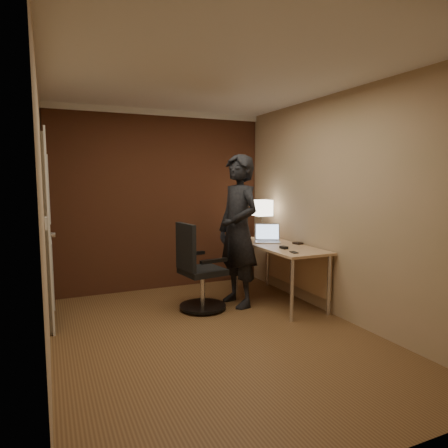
{
  "coord_description": "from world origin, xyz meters",
  "views": [
    {
      "loc": [
        -1.47,
        -3.53,
        1.56
      ],
      "look_at": [
        0.35,
        0.55,
        1.05
      ],
      "focal_mm": 32.0,
      "sensor_mm": 36.0,
      "label": 1
    }
  ],
  "objects_px": {
    "laptop": "(267,237)",
    "desk_lamp": "(262,208)",
    "wallet": "(298,243)",
    "person": "(238,231)",
    "office_chair": "(198,273)",
    "desk": "(283,254)",
    "phone": "(294,252)",
    "mouse": "(284,247)"
  },
  "relations": [
    {
      "from": "phone",
      "to": "desk",
      "type": "bearing_deg",
      "value": 78.32
    },
    {
      "from": "mouse",
      "to": "person",
      "type": "distance_m",
      "value": 0.59
    },
    {
      "from": "desk",
      "to": "phone",
      "type": "xyz_separation_m",
      "value": [
        -0.21,
        -0.54,
        0.13
      ]
    },
    {
      "from": "office_chair",
      "to": "person",
      "type": "xyz_separation_m",
      "value": [
        0.53,
        0.01,
        0.47
      ]
    },
    {
      "from": "phone",
      "to": "laptop",
      "type": "bearing_deg",
      "value": 90.23
    },
    {
      "from": "desk",
      "to": "laptop",
      "type": "xyz_separation_m",
      "value": [
        -0.08,
        0.28,
        0.19
      ]
    },
    {
      "from": "desk_lamp",
      "to": "person",
      "type": "bearing_deg",
      "value": -140.98
    },
    {
      "from": "laptop",
      "to": "phone",
      "type": "relative_size",
      "value": 3.57
    },
    {
      "from": "desk",
      "to": "phone",
      "type": "distance_m",
      "value": 0.59
    },
    {
      "from": "desk",
      "to": "wallet",
      "type": "distance_m",
      "value": 0.23
    },
    {
      "from": "mouse",
      "to": "desk",
      "type": "bearing_deg",
      "value": 53.38
    },
    {
      "from": "desk_lamp",
      "to": "mouse",
      "type": "distance_m",
      "value": 0.97
    },
    {
      "from": "desk_lamp",
      "to": "person",
      "type": "height_order",
      "value": "person"
    },
    {
      "from": "desk",
      "to": "phone",
      "type": "bearing_deg",
      "value": -110.88
    },
    {
      "from": "desk",
      "to": "laptop",
      "type": "height_order",
      "value": "laptop"
    },
    {
      "from": "office_chair",
      "to": "mouse",
      "type": "bearing_deg",
      "value": -19.91
    },
    {
      "from": "desk",
      "to": "office_chair",
      "type": "bearing_deg",
      "value": 176.3
    },
    {
      "from": "desk_lamp",
      "to": "person",
      "type": "xyz_separation_m",
      "value": [
        -0.62,
        -0.5,
        -0.22
      ]
    },
    {
      "from": "laptop",
      "to": "wallet",
      "type": "xyz_separation_m",
      "value": [
        0.25,
        -0.34,
        -0.05
      ]
    },
    {
      "from": "desk",
      "to": "mouse",
      "type": "bearing_deg",
      "value": -121.78
    },
    {
      "from": "mouse",
      "to": "phone",
      "type": "xyz_separation_m",
      "value": [
        -0.03,
        -0.26,
        -0.01
      ]
    },
    {
      "from": "office_chair",
      "to": "person",
      "type": "bearing_deg",
      "value": 1.04
    },
    {
      "from": "laptop",
      "to": "desk_lamp",
      "type": "bearing_deg",
      "value": 72.81
    },
    {
      "from": "desk_lamp",
      "to": "wallet",
      "type": "height_order",
      "value": "desk_lamp"
    },
    {
      "from": "phone",
      "to": "wallet",
      "type": "relative_size",
      "value": 1.05
    },
    {
      "from": "laptop",
      "to": "person",
      "type": "xyz_separation_m",
      "value": [
        -0.52,
        -0.19,
        0.13
      ]
    },
    {
      "from": "mouse",
      "to": "office_chair",
      "type": "relative_size",
      "value": 0.1
    },
    {
      "from": "phone",
      "to": "mouse",
      "type": "bearing_deg",
      "value": 91.74
    },
    {
      "from": "wallet",
      "to": "office_chair",
      "type": "height_order",
      "value": "office_chair"
    },
    {
      "from": "desk_lamp",
      "to": "laptop",
      "type": "bearing_deg",
      "value": -107.19
    },
    {
      "from": "person",
      "to": "wallet",
      "type": "bearing_deg",
      "value": 71.13
    },
    {
      "from": "mouse",
      "to": "office_chair",
      "type": "distance_m",
      "value": 1.07
    },
    {
      "from": "mouse",
      "to": "laptop",
      "type": "bearing_deg",
      "value": 75.48
    },
    {
      "from": "phone",
      "to": "office_chair",
      "type": "relative_size",
      "value": 0.11
    },
    {
      "from": "mouse",
      "to": "person",
      "type": "relative_size",
      "value": 0.05
    },
    {
      "from": "desk",
      "to": "laptop",
      "type": "distance_m",
      "value": 0.35
    },
    {
      "from": "laptop",
      "to": "phone",
      "type": "height_order",
      "value": "laptop"
    },
    {
      "from": "desk_lamp",
      "to": "phone",
      "type": "height_order",
      "value": "desk_lamp"
    },
    {
      "from": "phone",
      "to": "wallet",
      "type": "xyz_separation_m",
      "value": [
        0.38,
        0.48,
        0.01
      ]
    },
    {
      "from": "phone",
      "to": "person",
      "type": "relative_size",
      "value": 0.06
    },
    {
      "from": "desk_lamp",
      "to": "mouse",
      "type": "relative_size",
      "value": 5.35
    },
    {
      "from": "laptop",
      "to": "office_chair",
      "type": "bearing_deg",
      "value": -169.1
    }
  ]
}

